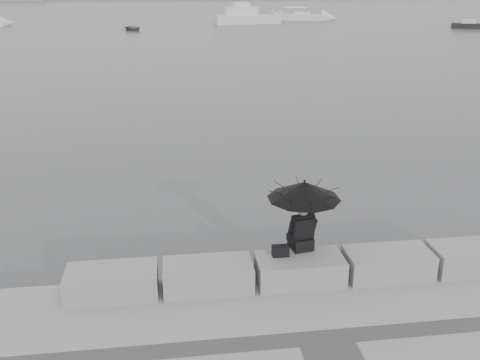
{
  "coord_description": "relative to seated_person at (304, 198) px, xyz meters",
  "views": [
    {
      "loc": [
        -2.24,
        -8.86,
        5.79
      ],
      "look_at": [
        -0.65,
        3.0,
        1.26
      ],
      "focal_mm": 40.0,
      "sensor_mm": 36.0,
      "label": 1
    }
  ],
  "objects": [
    {
      "name": "stone_block_far_left",
      "position": [
        -3.51,
        -0.33,
        -1.29
      ],
      "size": [
        1.6,
        0.8,
        0.5
      ],
      "primitive_type": "cube",
      "color": "gray",
      "rests_on": "promenade"
    },
    {
      "name": "stone_block_centre",
      "position": [
        -0.11,
        -0.33,
        -1.29
      ],
      "size": [
        1.6,
        0.8,
        0.5
      ],
      "primitive_type": "cube",
      "color": "gray",
      "rests_on": "promenade"
    },
    {
      "name": "dinghy",
      "position": [
        -6.22,
        57.53,
        -1.77
      ],
      "size": [
        3.5,
        2.78,
        0.55
      ],
      "primitive_type": "imported",
      "rotation": [
        0.0,
        0.0,
        0.51
      ],
      "color": "slate",
      "rests_on": "ground"
    },
    {
      "name": "sailboat_right",
      "position": [
        17.47,
        70.76,
        -1.51
      ],
      "size": [
        7.33,
        4.37,
        12.9
      ],
      "rotation": [
        0.0,
        0.0,
        -0.3
      ],
      "color": "silver",
      "rests_on": "ground"
    },
    {
      "name": "ground",
      "position": [
        -0.11,
        0.12,
        -2.04
      ],
      "size": [
        360.0,
        360.0,
        0.0
      ],
      "primitive_type": "plane",
      "color": "#414345",
      "rests_on": "ground"
    },
    {
      "name": "stone_block_left",
      "position": [
        -1.81,
        -0.33,
        -1.29
      ],
      "size": [
        1.6,
        0.8,
        0.5
      ],
      "primitive_type": "cube",
      "color": "gray",
      "rests_on": "promenade"
    },
    {
      "name": "motor_cruiser",
      "position": [
        8.58,
        65.71,
        -1.15
      ],
      "size": [
        9.06,
        3.79,
        4.5
      ],
      "rotation": [
        0.0,
        0.0,
        0.11
      ],
      "color": "silver",
      "rests_on": "ground"
    },
    {
      "name": "stone_block_right",
      "position": [
        1.59,
        -0.33,
        -1.29
      ],
      "size": [
        1.6,
        0.8,
        0.5
      ],
      "primitive_type": "cube",
      "color": "gray",
      "rests_on": "promenade"
    },
    {
      "name": "seated_person",
      "position": [
        0.0,
        0.0,
        0.0
      ],
      "size": [
        1.35,
        1.35,
        1.39
      ],
      "rotation": [
        0.0,
        0.0,
        0.17
      ],
      "color": "black",
      "rests_on": "stone_block_centre"
    },
    {
      "name": "small_motorboat",
      "position": [
        35.28,
        54.77,
        -1.72
      ],
      "size": [
        5.64,
        3.82,
        1.1
      ],
      "rotation": [
        0.0,
        0.0,
        -0.45
      ],
      "color": "black",
      "rests_on": "ground"
    },
    {
      "name": "stone_block_far_right",
      "position": [
        3.29,
        -0.33,
        -1.29
      ],
      "size": [
        1.6,
        0.8,
        0.5
      ],
      "primitive_type": "cube",
      "color": "gray",
      "rests_on": "promenade"
    },
    {
      "name": "bag",
      "position": [
        -0.45,
        -0.21,
        -0.94
      ],
      "size": [
        0.31,
        0.18,
        0.2
      ],
      "primitive_type": "cube",
      "color": "black",
      "rests_on": "stone_block_centre"
    }
  ]
}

